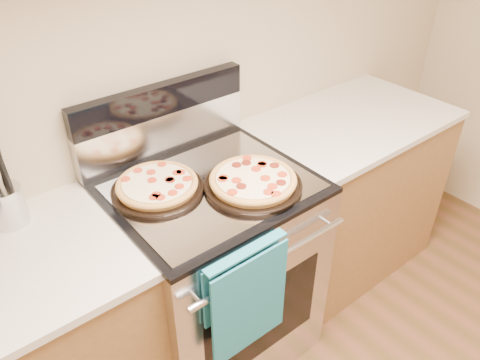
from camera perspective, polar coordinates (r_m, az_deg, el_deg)
wall_back at (r=1.87m, az=-10.87°, el=15.40°), size 4.00×0.00×4.00m
range_body at (r=2.09m, az=-3.36°, el=-11.10°), size 0.76×0.68×0.90m
oven_window at (r=1.91m, az=2.79°, el=-16.68°), size 0.56×0.01×0.40m
cooktop at (r=1.79m, az=-3.85°, el=-0.70°), size 0.76×0.68×0.02m
backsplash_lower at (r=1.97m, az=-9.23°, el=5.74°), size 0.76×0.06×0.18m
backsplash_upper at (r=1.90m, az=-9.65°, el=9.71°), size 0.76×0.06×0.12m
oven_handle at (r=1.64m, az=4.06°, el=-9.77°), size 0.70×0.03×0.03m
dish_towel at (r=1.65m, az=0.74°, el=-14.09°), size 0.32×0.05×0.42m
foil_sheet at (r=1.76m, az=-3.30°, el=-0.79°), size 0.70×0.55×0.01m
cabinet_right at (r=2.59m, az=12.23°, el=-1.95°), size 1.00×0.62×0.88m
countertop_right at (r=2.35m, az=13.56°, el=7.04°), size 1.02×0.64×0.03m
pepperoni_pizza_back at (r=1.75m, az=-10.05°, el=-0.74°), size 0.37×0.37×0.05m
pepperoni_pizza_front at (r=1.74m, az=1.59°, el=-0.20°), size 0.46×0.46×0.05m
utensil_crock at (r=1.75m, az=-26.46°, el=-2.84°), size 0.12×0.12×0.14m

